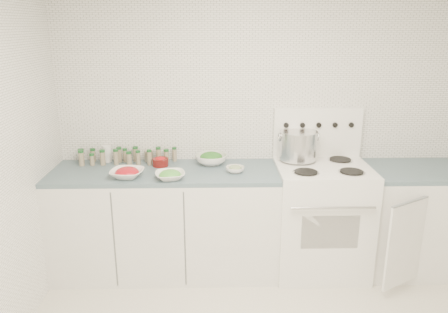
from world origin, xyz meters
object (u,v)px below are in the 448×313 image
stock_pot (298,144)px  bowl_snowpea (170,175)px  stove (320,215)px  bowl_tomato (127,173)px

stock_pot → bowl_snowpea: stock_pot is taller
stove → bowl_snowpea: 1.33m
stock_pot → bowl_tomato: bearing=-167.6°
stove → bowl_snowpea: size_ratio=5.15×
stove → stock_pot: stove is taller
stock_pot → bowl_tomato: 1.43m
stove → bowl_tomato: size_ratio=4.70×
bowl_tomato → bowl_snowpea: 0.34m
stove → stock_pot: (-0.19, 0.15, 0.58)m
stock_pot → bowl_tomato: stock_pot is taller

